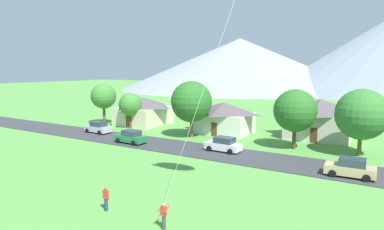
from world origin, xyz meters
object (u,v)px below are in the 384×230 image
at_px(parked_car_tan_mid_west, 351,168).
at_px(tree_near_right, 103,96).
at_px(house_rightmost, 224,117).
at_px(tree_near_left, 130,104).
at_px(tree_center, 362,114).
at_px(parked_car_white_west_end, 224,145).
at_px(house_leftmost, 143,110).
at_px(watcher_person, 106,198).
at_px(parked_car_green_mid_east, 131,137).
at_px(parked_car_silver_east_end, 98,128).
at_px(house_right_center, 320,118).
at_px(tree_right_of_center, 295,111).
at_px(tree_far_right, 191,102).

bearing_deg(parked_car_tan_mid_west, tree_near_right, 167.09).
height_order(house_rightmost, tree_near_left, tree_near_left).
relative_size(house_rightmost, tree_center, 1.14).
height_order(house_rightmost, parked_car_white_west_end, house_rightmost).
distance_m(house_leftmost, parked_car_white_west_end, 22.81).
bearing_deg(house_rightmost, watcher_person, -79.79).
relative_size(parked_car_white_west_end, parked_car_green_mid_east, 1.00).
bearing_deg(parked_car_silver_east_end, house_right_center, 25.20).
height_order(parked_car_green_mid_east, watcher_person, parked_car_green_mid_east).
distance_m(tree_near_left, tree_right_of_center, 26.39).
distance_m(tree_near_left, tree_far_right, 12.37).
distance_m(tree_near_left, parked_car_silver_east_end, 6.70).
xyz_separation_m(tree_center, tree_near_right, (-39.89, 0.48, 0.24)).
distance_m(tree_near_right, tree_far_right, 18.79).
distance_m(tree_right_of_center, watcher_person, 25.59).
height_order(tree_center, parked_car_white_west_end, tree_center).
xyz_separation_m(tree_near_right, watcher_person, (26.43, -25.51, -4.01)).
relative_size(house_right_center, tree_far_right, 1.14).
bearing_deg(tree_near_left, tree_far_right, -5.23).
distance_m(house_right_center, house_rightmost, 13.54).
relative_size(house_right_center, tree_near_left, 1.57).
bearing_deg(parked_car_white_west_end, parked_car_silver_east_end, 178.97).
bearing_deg(tree_far_right, parked_car_green_mid_east, -122.02).
relative_size(tree_right_of_center, parked_car_silver_east_end, 1.69).
height_order(parked_car_green_mid_east, parked_car_silver_east_end, same).
height_order(house_rightmost, parked_car_green_mid_east, house_rightmost).
bearing_deg(house_right_center, house_leftmost, -172.43).
height_order(house_right_center, tree_right_of_center, tree_right_of_center).
distance_m(house_rightmost, tree_center, 19.32).
distance_m(house_right_center, tree_right_of_center, 8.61).
relative_size(tree_far_right, parked_car_tan_mid_west, 1.86).
bearing_deg(parked_car_white_west_end, house_right_center, 60.26).
bearing_deg(tree_near_right, parked_car_green_mid_east, -32.68).
height_order(house_right_center, parked_car_silver_east_end, house_right_center).
distance_m(house_right_center, parked_car_green_mid_east, 25.98).
bearing_deg(tree_far_right, tree_near_right, 175.12).
xyz_separation_m(house_leftmost, house_right_center, (28.33, 3.77, 0.39)).
xyz_separation_m(tree_right_of_center, tree_far_right, (-14.11, -0.57, 0.38)).
bearing_deg(house_right_center, tree_right_of_center, -99.41).
bearing_deg(tree_right_of_center, watcher_person, -104.67).
xyz_separation_m(tree_near_left, watcher_person, (19.97, -25.03, -2.99)).
bearing_deg(house_rightmost, tree_center, -12.56).
relative_size(tree_near_left, tree_near_right, 0.81).
bearing_deg(tree_center, tree_near_right, 179.31).
relative_size(house_rightmost, parked_car_green_mid_east, 2.00).
distance_m(house_leftmost, house_right_center, 28.58).
bearing_deg(watcher_person, house_rightmost, 100.21).
height_order(house_right_center, tree_far_right, tree_far_right).
bearing_deg(watcher_person, house_right_center, 76.64).
distance_m(house_right_center, tree_near_right, 35.04).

